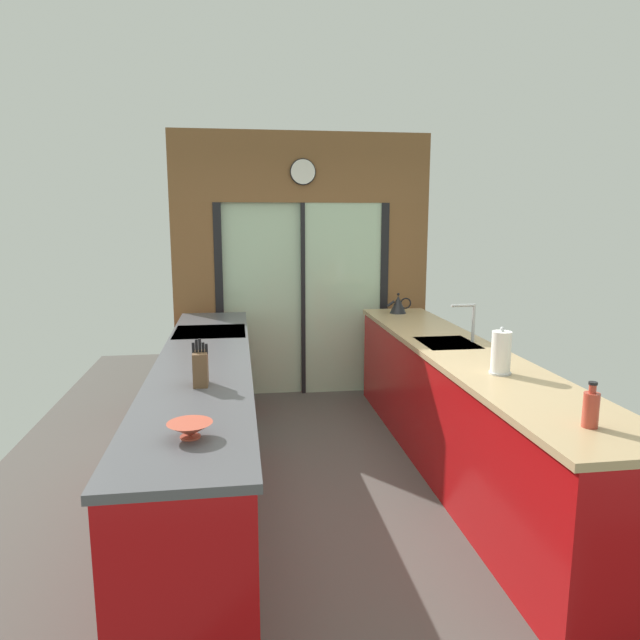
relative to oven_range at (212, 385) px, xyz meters
name	(u,v)px	position (x,y,z in m)	size (l,w,h in m)	color
ground_plane	(330,462)	(0.91, -0.65, -0.47)	(5.04, 7.60, 0.02)	#4C4742
back_wall_unit	(303,250)	(0.91, 1.15, 1.07)	(2.64, 0.12, 2.70)	brown
left_counter_run	(205,432)	(0.00, -1.12, 0.01)	(0.62, 3.80, 0.92)	#AD0C0F
right_counter_run	(460,411)	(1.82, -0.95, 0.01)	(0.62, 3.80, 0.92)	#AD0C0F
sink_faucet	(470,317)	(1.97, -0.70, 0.66)	(0.19, 0.02, 0.29)	#B7BABC
oven_range	(212,385)	(0.00, 0.00, 0.00)	(0.60, 0.60, 0.92)	#B7BABC
mixing_bowl	(190,429)	(0.02, -2.37, 0.50)	(0.20, 0.20, 0.07)	#BC4C38
knife_block	(201,368)	(0.02, -1.57, 0.57)	(0.09, 0.14, 0.27)	brown
kettle	(398,304)	(1.80, 0.67, 0.55)	(0.25, 0.16, 0.20)	black
soap_bottle	(591,408)	(1.80, -2.49, 0.55)	(0.07, 0.07, 0.21)	#B23D2D
paper_towel_roll	(501,353)	(1.80, -1.59, 0.59)	(0.13, 0.13, 0.29)	#B7BABC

